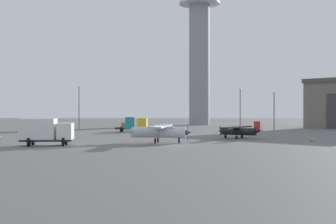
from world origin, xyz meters
The scene contains 11 objects.
ground_plane centered at (0.00, 0.00, 0.00)m, with size 400.00×400.00×0.00m, color #60605E.
control_tower centered at (8.17, 78.27, 24.85)m, with size 11.77×11.77×44.80m.
airplane_black centered at (10.41, 13.24, 1.20)m, with size 6.56×7.97×2.56m.
airplane_silver centered at (-1.08, 4.36, 1.52)m, with size 8.67×11.06×3.25m.
truck_box_white centered at (-13.97, -0.31, 1.73)m, with size 6.15×3.57×3.14m.
truck_flatbed_yellow centered at (-6.36, 34.41, 1.27)m, with size 6.28×3.27×2.64m.
light_post_west centered at (-20.53, 48.16, 5.74)m, with size 0.44×0.44×9.76m.
light_post_north centered at (16.18, 51.58, 5.52)m, with size 0.44×0.44×9.36m.
light_post_centre centered at (21.72, 41.22, 4.80)m, with size 0.44×0.44×7.98m.
traffic_cone_near_left centered at (-24.30, 12.45, 0.28)m, with size 0.36×0.36×0.56m.
traffic_cone_near_right centered at (19.45, 8.08, 0.30)m, with size 0.36×0.36×0.61m.
Camera 1 is at (1.14, -51.94, 4.03)m, focal length 47.76 mm.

